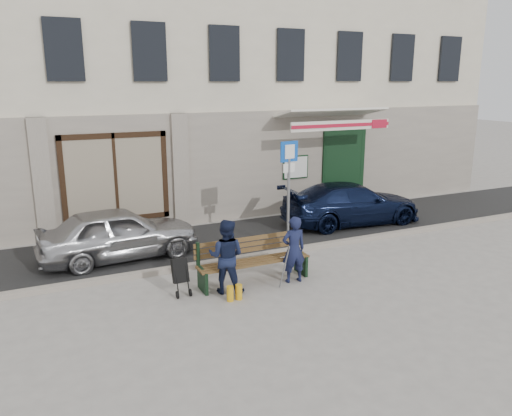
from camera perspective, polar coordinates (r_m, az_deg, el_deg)
ground at (r=10.87m, az=6.43°, el=-7.72°), size 80.00×80.00×0.00m
asphalt_lane at (r=13.45m, az=-0.44°, el=-3.24°), size 60.00×3.20×0.01m
curb at (r=12.07m, az=2.73°, el=-5.07°), size 60.00×0.18×0.12m
building at (r=17.86m, az=-7.94°, el=17.12°), size 20.00×8.27×10.00m
car_silver at (r=12.06m, az=-15.42°, el=-2.79°), size 3.75×1.73×1.24m
car_navy at (r=14.78m, az=10.85°, el=0.53°), size 4.27×1.98×1.21m
parking_sign at (r=12.14m, az=3.77°, el=3.49°), size 0.49×0.11×2.67m
bench at (r=10.33m, az=-0.50°, el=-6.10°), size 2.40×1.17×0.98m
man at (r=10.30m, az=4.32°, el=-4.75°), size 0.54×0.38×1.41m
woman at (r=9.79m, az=-3.43°, el=-5.53°), size 0.92×0.88×1.49m
stroller at (r=9.90m, az=-8.67°, el=-7.17°), size 0.31×0.44×1.04m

